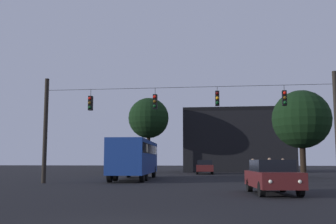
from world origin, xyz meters
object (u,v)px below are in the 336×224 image
(pedestrian_crossing_right, at_px, (253,169))
(tree_behind_building, at_px, (149,118))
(pedestrian_crossing_left, at_px, (270,170))
(car_near_right, at_px, (272,176))
(car_far_left, at_px, (205,167))
(city_bus, at_px, (135,156))
(pedestrian_crossing_center, at_px, (283,169))
(tree_left_silhouette, at_px, (301,119))

(pedestrian_crossing_right, height_order, tree_behind_building, tree_behind_building)
(pedestrian_crossing_left, height_order, tree_behind_building, tree_behind_building)
(car_near_right, distance_m, car_far_left, 26.57)
(city_bus, xyz_separation_m, car_far_left, (4.94, 13.58, -1.07))
(pedestrian_crossing_left, relative_size, tree_behind_building, 0.18)
(car_near_right, relative_size, pedestrian_crossing_center, 2.75)
(tree_behind_building, bearing_deg, pedestrian_crossing_center, -57.13)
(pedestrian_crossing_center, bearing_deg, tree_behind_building, 122.87)
(city_bus, relative_size, pedestrian_crossing_center, 6.86)
(pedestrian_crossing_center, distance_m, tree_behind_building, 24.32)
(pedestrian_crossing_left, relative_size, pedestrian_crossing_right, 1.02)
(car_far_left, distance_m, tree_left_silhouette, 12.76)
(city_bus, relative_size, car_near_right, 2.49)
(car_near_right, height_order, pedestrian_crossing_left, pedestrian_crossing_left)
(car_near_right, bearing_deg, pedestrian_crossing_left, 84.28)
(pedestrian_crossing_right, distance_m, tree_left_silhouette, 11.13)
(car_near_right, xyz_separation_m, tree_left_silhouette, (4.89, 18.18, 4.29))
(car_far_left, distance_m, pedestrian_crossing_center, 17.37)
(tree_left_silhouette, height_order, tree_behind_building, tree_behind_building)
(tree_behind_building, bearing_deg, pedestrian_crossing_left, -64.33)
(city_bus, relative_size, tree_left_silhouette, 1.45)
(city_bus, xyz_separation_m, pedestrian_crossing_right, (8.81, -3.52, -0.96))
(pedestrian_crossing_left, xyz_separation_m, tree_behind_building, (-11.48, 23.88, 5.67))
(city_bus, distance_m, car_near_right, 15.56)
(car_far_left, relative_size, pedestrian_crossing_left, 2.68)
(car_far_left, bearing_deg, pedestrian_crossing_left, -77.28)
(city_bus, bearing_deg, car_far_left, 70.01)
(city_bus, bearing_deg, tree_left_silhouette, 21.65)
(car_near_right, bearing_deg, city_bus, 125.16)
(car_near_right, distance_m, pedestrian_crossing_center, 10.14)
(pedestrian_crossing_left, height_order, tree_left_silhouette, tree_left_silhouette)
(car_far_left, relative_size, tree_behind_building, 0.48)
(tree_left_silhouette, distance_m, tree_behind_building, 19.66)
(pedestrian_crossing_left, xyz_separation_m, pedestrian_crossing_right, (-0.72, 3.23, -0.02))
(pedestrian_crossing_center, bearing_deg, pedestrian_crossing_left, -108.66)
(pedestrian_crossing_right, height_order, tree_left_silhouette, tree_left_silhouette)
(car_far_left, height_order, pedestrian_crossing_right, pedestrian_crossing_right)
(pedestrian_crossing_right, bearing_deg, car_near_right, -89.21)
(pedestrian_crossing_center, bearing_deg, car_far_left, 110.03)
(city_bus, bearing_deg, car_near_right, -54.84)
(tree_left_silhouette, bearing_deg, pedestrian_crossing_left, -109.34)
(car_near_right, height_order, pedestrian_crossing_center, pedestrian_crossing_center)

